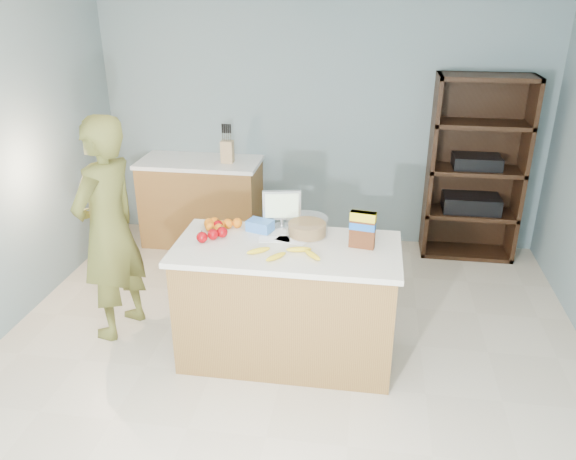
# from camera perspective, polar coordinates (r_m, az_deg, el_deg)

# --- Properties ---
(floor) EXTENTS (4.50, 5.00, 0.02)m
(floor) POSITION_cam_1_polar(r_m,az_deg,el_deg) (4.09, -0.77, -14.96)
(floor) COLOR beige
(floor) RESTS_ON ground
(walls) EXTENTS (4.52, 5.02, 2.51)m
(walls) POSITION_cam_1_polar(r_m,az_deg,el_deg) (3.32, -0.92, 7.94)
(walls) COLOR gray
(walls) RESTS_ON ground
(counter_peninsula) EXTENTS (1.56, 0.76, 0.90)m
(counter_peninsula) POSITION_cam_1_polar(r_m,az_deg,el_deg) (4.09, -0.11, -7.80)
(counter_peninsula) COLOR brown
(counter_peninsula) RESTS_ON ground
(back_cabinet) EXTENTS (1.24, 0.62, 0.90)m
(back_cabinet) POSITION_cam_1_polar(r_m,az_deg,el_deg) (6.00, -8.71, 2.91)
(back_cabinet) COLOR brown
(back_cabinet) RESTS_ON ground
(shelving_unit) EXTENTS (0.90, 0.40, 1.80)m
(shelving_unit) POSITION_cam_1_polar(r_m,az_deg,el_deg) (5.84, 18.40, 5.66)
(shelving_unit) COLOR black
(shelving_unit) RESTS_ON ground
(person) EXTENTS (0.56, 0.72, 1.73)m
(person) POSITION_cam_1_polar(r_m,az_deg,el_deg) (4.40, -17.77, 0.01)
(person) COLOR brown
(person) RESTS_ON ground
(knife_block) EXTENTS (0.12, 0.10, 0.31)m
(knife_block) POSITION_cam_1_polar(r_m,az_deg,el_deg) (5.72, -6.19, 8.00)
(knife_block) COLOR tan
(knife_block) RESTS_ON back_cabinet
(envelopes) EXTENTS (0.36, 0.18, 0.00)m
(envelopes) POSITION_cam_1_polar(r_m,az_deg,el_deg) (3.95, -0.52, -0.99)
(envelopes) COLOR white
(envelopes) RESTS_ON counter_peninsula
(bananas) EXTENTS (0.52, 0.25, 0.04)m
(bananas) POSITION_cam_1_polar(r_m,az_deg,el_deg) (3.72, -0.17, -2.34)
(bananas) COLOR yellow
(bananas) RESTS_ON counter_peninsula
(apples) EXTENTS (0.19, 0.30, 0.08)m
(apples) POSITION_cam_1_polar(r_m,az_deg,el_deg) (4.01, -7.54, -0.23)
(apples) COLOR #900308
(apples) RESTS_ON counter_peninsula
(oranges) EXTENTS (0.28, 0.20, 0.07)m
(oranges) POSITION_cam_1_polar(r_m,az_deg,el_deg) (4.14, -6.95, 0.54)
(oranges) COLOR orange
(oranges) RESTS_ON counter_peninsula
(blue_carton) EXTENTS (0.21, 0.17, 0.08)m
(blue_carton) POSITION_cam_1_polar(r_m,az_deg,el_deg) (4.09, -2.85, 0.44)
(blue_carton) COLOR blue
(blue_carton) RESTS_ON counter_peninsula
(salad_bowl) EXTENTS (0.30, 0.30, 0.13)m
(salad_bowl) POSITION_cam_1_polar(r_m,az_deg,el_deg) (4.01, 1.95, 0.28)
(salad_bowl) COLOR #267219
(salad_bowl) RESTS_ON counter_peninsula
(tv) EXTENTS (0.28, 0.12, 0.28)m
(tv) POSITION_cam_1_polar(r_m,az_deg,el_deg) (4.11, -0.64, 2.39)
(tv) COLOR silver
(tv) RESTS_ON counter_peninsula
(cereal_box) EXTENTS (0.18, 0.09, 0.26)m
(cereal_box) POSITION_cam_1_polar(r_m,az_deg,el_deg) (3.81, 7.59, 0.30)
(cereal_box) COLOR #592B14
(cereal_box) RESTS_ON counter_peninsula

